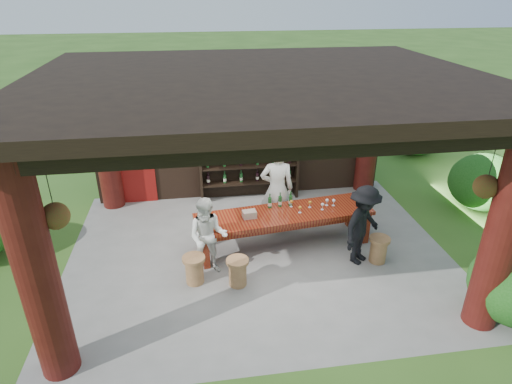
{
  "coord_description": "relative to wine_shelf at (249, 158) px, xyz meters",
  "views": [
    {
      "loc": [
        -1.11,
        -7.05,
        4.81
      ],
      "look_at": [
        0.0,
        0.4,
        1.15
      ],
      "focal_mm": 30.0,
      "sensor_mm": 36.0,
      "label": 1
    }
  ],
  "objects": [
    {
      "name": "ground",
      "position": [
        -0.14,
        -2.45,
        -1.06
      ],
      "size": [
        90.0,
        90.0,
        0.0
      ],
      "primitive_type": "plane",
      "color": "#2D5119",
      "rests_on": "ground"
    },
    {
      "name": "pavilion",
      "position": [
        -0.15,
        -2.02,
        1.07
      ],
      "size": [
        7.5,
        6.0,
        3.6
      ],
      "color": "slate",
      "rests_on": "ground"
    },
    {
      "name": "wine_shelf",
      "position": [
        0.0,
        0.0,
        0.0
      ],
      "size": [
        2.41,
        0.37,
        2.12
      ],
      "color": "black",
      "rests_on": "ground"
    },
    {
      "name": "tasting_table",
      "position": [
        0.4,
        -2.24,
        -0.43
      ],
      "size": [
        3.62,
        1.34,
        0.75
      ],
      "rotation": [
        0.0,
        0.0,
        0.12
      ],
      "color": "#5A130C",
      "rests_on": "ground"
    },
    {
      "name": "stool_near_left",
      "position": [
        -0.66,
        -3.38,
        -0.79
      ],
      "size": [
        0.4,
        0.4,
        0.52
      ],
      "rotation": [
        0.0,
        0.0,
        -0.4
      ],
      "color": "brown",
      "rests_on": "ground"
    },
    {
      "name": "stool_near_right",
      "position": [
        2.07,
        -3.07,
        -0.79
      ],
      "size": [
        0.4,
        0.4,
        0.52
      ],
      "rotation": [
        0.0,
        0.0,
        -0.34
      ],
      "color": "brown",
      "rests_on": "ground"
    },
    {
      "name": "stool_far_left",
      "position": [
        -1.41,
        -3.21,
        -0.78
      ],
      "size": [
        0.41,
        0.41,
        0.53
      ],
      "rotation": [
        0.0,
        0.0,
        -0.29
      ],
      "color": "brown",
      "rests_on": "ground"
    },
    {
      "name": "host",
      "position": [
        0.37,
        -1.59,
        -0.1
      ],
      "size": [
        0.74,
        0.53,
        1.92
      ],
      "primitive_type": "imported",
      "rotation": [
        0.0,
        0.0,
        3.04
      ],
      "color": "silver",
      "rests_on": "ground"
    },
    {
      "name": "guest_woman",
      "position": [
        -1.14,
        -2.9,
        -0.32
      ],
      "size": [
        0.81,
        0.68,
        1.48
      ],
      "primitive_type": "imported",
      "rotation": [
        0.0,
        0.0,
        -0.18
      ],
      "color": "silver",
      "rests_on": "ground"
    },
    {
      "name": "guest_man",
      "position": [
        1.73,
        -3.01,
        -0.27
      ],
      "size": [
        1.16,
        1.1,
        1.58
      ],
      "primitive_type": "imported",
      "rotation": [
        0.0,
        0.0,
        0.68
      ],
      "color": "black",
      "rests_on": "ground"
    },
    {
      "name": "table_bottles",
      "position": [
        0.37,
        -1.97,
        -0.16
      ],
      "size": [
        0.51,
        0.11,
        0.31
      ],
      "color": "#194C1E",
      "rests_on": "tasting_table"
    },
    {
      "name": "table_glasses",
      "position": [
        1.03,
        -2.13,
        -0.24
      ],
      "size": [
        0.93,
        0.34,
        0.15
      ],
      "color": "silver",
      "rests_on": "tasting_table"
    },
    {
      "name": "napkin_basket",
      "position": [
        -0.31,
        -2.33,
        -0.24
      ],
      "size": [
        0.28,
        0.21,
        0.14
      ],
      "primitive_type": "cube",
      "rotation": [
        0.0,
        0.0,
        0.12
      ],
      "color": "#BF6672",
      "rests_on": "tasting_table"
    },
    {
      "name": "shrubs",
      "position": [
        3.07,
        -1.94,
        -0.52
      ],
      "size": [
        15.48,
        8.94,
        1.36
      ],
      "color": "#194C14",
      "rests_on": "ground"
    },
    {
      "name": "trees",
      "position": [
        2.74,
        -0.69,
        2.3
      ],
      "size": [
        21.18,
        10.98,
        4.8
      ],
      "color": "#3F2819",
      "rests_on": "ground"
    }
  ]
}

